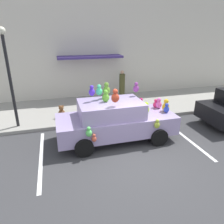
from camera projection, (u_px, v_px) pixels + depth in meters
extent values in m
plane|color=#38383A|center=(139.00, 160.00, 6.88)|extent=(60.00, 60.00, 0.00)
cube|color=gray|center=(104.00, 107.00, 11.34)|extent=(24.00, 4.00, 0.15)
cube|color=beige|center=(94.00, 44.00, 12.13)|extent=(24.00, 0.30, 6.40)
cube|color=navy|center=(90.00, 57.00, 11.78)|extent=(3.60, 1.10, 0.12)
cube|color=silver|center=(184.00, 136.00, 8.36)|extent=(0.12, 3.60, 0.01)
cube|color=silver|center=(41.00, 157.00, 7.00)|extent=(0.12, 3.60, 0.01)
cube|color=#9F8EBD|center=(116.00, 124.00, 7.94)|extent=(4.39, 1.69, 0.68)
cube|color=#9F8EBD|center=(111.00, 109.00, 7.66)|extent=(2.28, 1.49, 0.56)
cylinder|color=black|center=(141.00, 119.00, 9.16)|extent=(0.64, 0.22, 0.64)
cylinder|color=black|center=(159.00, 137.00, 7.64)|extent=(0.64, 0.22, 0.64)
cylinder|color=black|center=(78.00, 127.00, 8.48)|extent=(0.64, 0.22, 0.64)
cylinder|color=black|center=(84.00, 148.00, 6.96)|extent=(0.64, 0.22, 0.64)
ellipsoid|color=#522FE0|center=(92.00, 92.00, 7.46)|extent=(0.22, 0.18, 0.26)
sphere|color=#522FE0|center=(92.00, 87.00, 7.40)|extent=(0.14, 0.14, 0.14)
ellipsoid|color=#38BAC0|center=(95.00, 115.00, 7.52)|extent=(0.22, 0.18, 0.26)
sphere|color=#38BAC0|center=(95.00, 110.00, 7.46)|extent=(0.14, 0.14, 0.14)
ellipsoid|color=#5DAF31|center=(106.00, 98.00, 7.50)|extent=(0.26, 0.21, 0.31)
sphere|color=#5DAF31|center=(106.00, 92.00, 7.42)|extent=(0.17, 0.17, 0.17)
ellipsoid|color=#96A835|center=(157.00, 125.00, 7.34)|extent=(0.20, 0.16, 0.24)
sphere|color=#96A835|center=(157.00, 121.00, 7.28)|extent=(0.13, 0.13, 0.13)
ellipsoid|color=#C92361|center=(141.00, 104.00, 8.60)|extent=(0.23, 0.19, 0.28)
sphere|color=#C92361|center=(141.00, 100.00, 8.53)|extent=(0.15, 0.15, 0.15)
ellipsoid|color=#A4E41B|center=(146.00, 110.00, 7.94)|extent=(0.27, 0.22, 0.32)
sphere|color=#A4E41B|center=(146.00, 104.00, 7.86)|extent=(0.17, 0.17, 0.17)
ellipsoid|color=#C8543E|center=(94.00, 139.00, 6.87)|extent=(0.17, 0.14, 0.20)
sphere|color=#C8543E|center=(94.00, 135.00, 6.82)|extent=(0.11, 0.11, 0.11)
ellipsoid|color=#8E3A93|center=(136.00, 89.00, 8.14)|extent=(0.23, 0.19, 0.27)
sphere|color=#8E3A93|center=(136.00, 84.00, 8.08)|extent=(0.15, 0.15, 0.15)
ellipsoid|color=#AD3924|center=(115.00, 98.00, 6.99)|extent=(0.27, 0.22, 0.32)
sphere|color=#AD3924|center=(115.00, 91.00, 6.91)|extent=(0.17, 0.17, 0.17)
ellipsoid|color=gold|center=(166.00, 107.00, 8.20)|extent=(0.29, 0.23, 0.34)
sphere|color=gold|center=(166.00, 101.00, 8.11)|extent=(0.18, 0.18, 0.18)
ellipsoid|color=#2C3EAD|center=(166.00, 109.00, 8.05)|extent=(0.22, 0.18, 0.26)
sphere|color=#2C3EAD|center=(167.00, 105.00, 7.99)|extent=(0.14, 0.14, 0.14)
ellipsoid|color=#E65CB7|center=(159.00, 105.00, 8.50)|extent=(0.25, 0.21, 0.30)
sphere|color=#E65CB7|center=(159.00, 100.00, 8.43)|extent=(0.16, 0.16, 0.16)
ellipsoid|color=#4BE89A|center=(99.00, 92.00, 7.67)|extent=(0.23, 0.19, 0.27)
sphere|color=#4BE89A|center=(99.00, 87.00, 7.60)|extent=(0.15, 0.15, 0.15)
ellipsoid|color=#DF2A5F|center=(155.00, 105.00, 8.57)|extent=(0.21, 0.18, 0.25)
sphere|color=#DF2A5F|center=(156.00, 101.00, 8.50)|extent=(0.14, 0.14, 0.14)
ellipsoid|color=#61DC63|center=(89.00, 133.00, 6.73)|extent=(0.20, 0.16, 0.24)
sphere|color=#61DC63|center=(89.00, 129.00, 6.67)|extent=(0.13, 0.13, 0.13)
ellipsoid|color=#659830|center=(106.00, 90.00, 7.88)|extent=(0.28, 0.23, 0.33)
sphere|color=#659830|center=(106.00, 85.00, 7.80)|extent=(0.18, 0.18, 0.18)
cylinder|color=black|center=(209.00, 113.00, 9.92)|extent=(0.64, 0.22, 0.64)
ellipsoid|color=brown|center=(62.00, 114.00, 9.73)|extent=(0.31, 0.26, 0.39)
sphere|color=brown|center=(61.00, 108.00, 9.63)|extent=(0.22, 0.22, 0.22)
sphere|color=brown|center=(59.00, 106.00, 9.58)|extent=(0.09, 0.09, 0.09)
sphere|color=brown|center=(63.00, 106.00, 9.62)|extent=(0.09, 0.09, 0.09)
cylinder|color=black|center=(11.00, 84.00, 8.28)|extent=(0.12, 0.12, 3.64)
sphere|color=#EAEACC|center=(1.00, 30.00, 7.57)|extent=(0.28, 0.28, 0.28)
cylinder|color=#414121|center=(122.00, 86.00, 12.46)|extent=(0.33, 0.33, 1.41)
sphere|color=tan|center=(122.00, 72.00, 12.16)|extent=(0.22, 0.22, 0.22)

